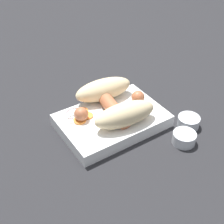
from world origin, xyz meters
name	(u,v)px	position (x,y,z in m)	size (l,w,h in m)	color
ground_plane	(112,125)	(0.00, 0.00, 0.00)	(3.00, 3.00, 0.00)	#232326
food_tray	(112,120)	(0.00, 0.00, 0.01)	(0.23, 0.16, 0.03)	white
bread_roll	(114,101)	(0.01, 0.01, 0.05)	(0.16, 0.17, 0.05)	beige
sausage	(111,105)	(0.01, 0.02, 0.04)	(0.17, 0.15, 0.03)	#B26642
pickled_veggies	(79,115)	(-0.06, 0.04, 0.03)	(0.06, 0.07, 0.00)	orange
condiment_cup_near	(184,138)	(0.10, -0.13, 0.01)	(0.05, 0.05, 0.03)	silver
condiment_cup_far	(188,122)	(0.14, -0.10, 0.01)	(0.05, 0.05, 0.03)	silver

